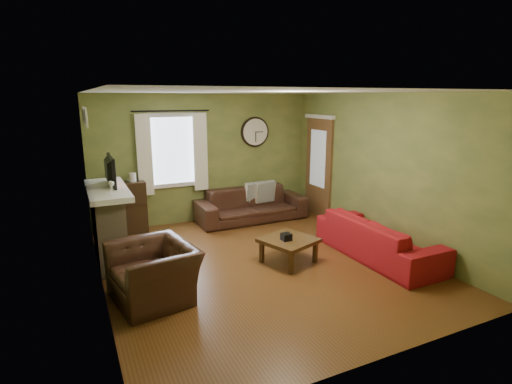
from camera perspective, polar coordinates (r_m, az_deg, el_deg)
name	(u,v)px	position (r m, az deg, el deg)	size (l,w,h in m)	color
floor	(261,263)	(6.32, 0.74, -10.17)	(4.60, 5.20, 0.00)	brown
ceiling	(262,92)	(5.79, 0.82, 14.14)	(4.60, 5.20, 0.00)	white
wall_left	(95,198)	(5.35, -21.95, -0.86)	(0.00, 5.20, 2.60)	olive
wall_right	(381,170)	(7.21, 17.45, 3.00)	(0.00, 5.20, 2.60)	olive
wall_back	(206,158)	(8.29, -7.17, 4.81)	(4.60, 0.00, 2.60)	olive
wall_front	(387,236)	(3.84, 18.20, -5.94)	(4.60, 0.00, 2.60)	olive
fireplace	(108,227)	(6.66, -20.35, -4.71)	(0.40, 1.40, 1.10)	tan
firebox	(122,240)	(6.76, -18.57, -6.56)	(0.04, 0.60, 0.55)	black
mantel	(107,190)	(6.51, -20.51, 0.26)	(0.58, 1.60, 0.08)	white
tv	(106,175)	(6.62, -20.61, 2.35)	(0.60, 0.08, 0.35)	black
tv_screen	(111,171)	(6.62, -19.96, 2.89)	(0.02, 0.62, 0.36)	#994C3F
medallion_left	(86,118)	(6.01, -23.09, 9.72)	(0.28, 0.28, 0.03)	white
medallion_mid	(85,117)	(6.36, -23.24, 9.85)	(0.28, 0.28, 0.03)	white
medallion_right	(84,116)	(6.71, -23.38, 9.97)	(0.28, 0.28, 0.03)	white
window_pane	(172,151)	(8.06, -11.92, 5.81)	(1.00, 0.02, 1.30)	silver
curtain_rod	(171,111)	(7.90, -12.02, 11.27)	(0.03, 0.03, 1.50)	black
curtain_left	(145,155)	(7.86, -15.64, 5.05)	(0.28, 0.04, 1.55)	white
curtain_right	(200,152)	(8.11, -7.94, 5.67)	(0.28, 0.04, 1.55)	white
wall_clock	(255,132)	(8.59, -0.11, 8.57)	(0.64, 0.06, 0.64)	white
door	(319,168)	(8.66, 8.92, 3.45)	(0.05, 0.90, 2.10)	brown
bookshelf	(124,208)	(7.91, -18.40, -2.20)	(0.83, 0.35, 0.98)	black
book	(127,182)	(7.95, -17.91, 1.40)	(0.16, 0.21, 0.02)	#483016
sofa_brown	(251,205)	(8.36, -0.72, -1.80)	(2.27, 0.89, 0.66)	#361E16
pillow_left	(254,192)	(8.50, -0.26, -0.03)	(0.42, 0.13, 0.42)	gray
pillow_right	(265,192)	(8.55, 1.27, 0.05)	(0.45, 0.13, 0.45)	gray
sofa_red	(378,238)	(6.74, 17.01, -6.28)	(2.22, 0.87, 0.65)	maroon
armchair	(154,272)	(5.34, -14.42, -11.07)	(1.09, 0.95, 0.71)	#361E16
coffee_table	(288,250)	(6.30, 4.66, -8.33)	(0.74, 0.74, 0.39)	#483016
tissue_box	(286,240)	(6.16, 4.34, -6.82)	(0.14, 0.14, 0.11)	black
wine_glass_a	(112,189)	(5.89, -19.88, 0.43)	(0.07, 0.07, 0.21)	white
wine_glass_b	(111,187)	(6.04, -20.02, 0.61)	(0.07, 0.07, 0.19)	white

